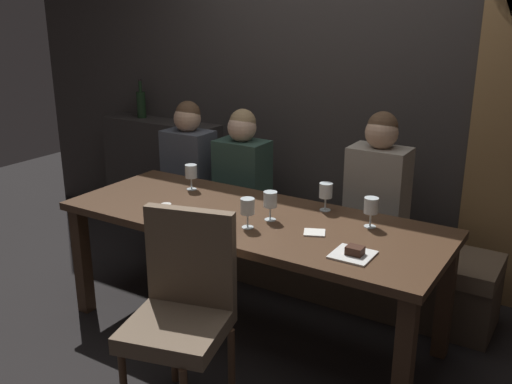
# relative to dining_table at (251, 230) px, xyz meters

# --- Properties ---
(ground) EXTENTS (9.00, 9.00, 0.00)m
(ground) POSITION_rel_dining_table_xyz_m (0.00, 0.00, -0.65)
(ground) COLOR black
(back_wall_tiled) EXTENTS (6.00, 0.12, 3.00)m
(back_wall_tiled) POSITION_rel_dining_table_xyz_m (0.00, 1.22, 0.85)
(back_wall_tiled) COLOR #383330
(back_wall_tiled) RESTS_ON ground
(back_counter) EXTENTS (1.10, 0.28, 0.95)m
(back_counter) POSITION_rel_dining_table_xyz_m (-1.55, 1.04, -0.18)
(back_counter) COLOR #2F2B29
(back_counter) RESTS_ON ground
(dining_table) EXTENTS (2.20, 0.84, 0.74)m
(dining_table) POSITION_rel_dining_table_xyz_m (0.00, 0.00, 0.00)
(dining_table) COLOR #412B1C
(dining_table) RESTS_ON ground
(banquette_bench) EXTENTS (2.50, 0.44, 0.45)m
(banquette_bench) POSITION_rel_dining_table_xyz_m (0.00, 0.70, -0.42)
(banquette_bench) COLOR #4A3C2E
(banquette_bench) RESTS_ON ground
(chair_near_side) EXTENTS (0.54, 0.54, 0.98)m
(chair_near_side) POSITION_rel_dining_table_xyz_m (0.08, -0.72, -0.09)
(chair_near_side) COLOR #4C3321
(chair_near_side) RESTS_ON ground
(diner_redhead) EXTENTS (0.36, 0.24, 0.76)m
(diner_redhead) POSITION_rel_dining_table_xyz_m (-0.99, 0.69, 0.16)
(diner_redhead) COLOR #4C515B
(diner_redhead) RESTS_ON banquette_bench
(diner_bearded) EXTENTS (0.36, 0.24, 0.75)m
(diner_bearded) POSITION_rel_dining_table_xyz_m (-0.50, 0.68, 0.15)
(diner_bearded) COLOR #2D473D
(diner_bearded) RESTS_ON banquette_bench
(diner_far_end) EXTENTS (0.36, 0.24, 0.82)m
(diner_far_end) POSITION_rel_dining_table_xyz_m (0.48, 0.70, 0.19)
(diner_far_end) COLOR #9E9384
(diner_far_end) RESTS_ON banquette_bench
(wine_bottle_dark_red) EXTENTS (0.08, 0.08, 0.33)m
(wine_bottle_dark_red) POSITION_rel_dining_table_xyz_m (-1.77, 1.05, 0.42)
(wine_bottle_dark_red) COLOR black
(wine_bottle_dark_red) RESTS_ON back_counter
(wine_glass_end_right) EXTENTS (0.08, 0.08, 0.16)m
(wine_glass_end_right) POSITION_rel_dining_table_xyz_m (0.32, 0.30, 0.20)
(wine_glass_end_right) COLOR silver
(wine_glass_end_right) RESTS_ON dining_table
(wine_glass_center_front) EXTENTS (0.08, 0.08, 0.16)m
(wine_glass_center_front) POSITION_rel_dining_table_xyz_m (-0.58, 0.21, 0.20)
(wine_glass_center_front) COLOR silver
(wine_glass_center_front) RESTS_ON dining_table
(wine_glass_near_right) EXTENTS (0.08, 0.08, 0.16)m
(wine_glass_near_right) POSITION_rel_dining_table_xyz_m (0.08, -0.16, 0.20)
(wine_glass_near_right) COLOR silver
(wine_glass_near_right) RESTS_ON dining_table
(wine_glass_center_back) EXTENTS (0.08, 0.08, 0.16)m
(wine_glass_center_back) POSITION_rel_dining_table_xyz_m (0.13, 0.00, 0.20)
(wine_glass_center_back) COLOR silver
(wine_glass_center_back) RESTS_ON dining_table
(wine_glass_near_left) EXTENTS (0.08, 0.08, 0.16)m
(wine_glass_near_left) POSITION_rel_dining_table_xyz_m (0.63, 0.19, 0.20)
(wine_glass_near_left) COLOR silver
(wine_glass_near_left) RESTS_ON dining_table
(espresso_cup) EXTENTS (0.12, 0.12, 0.06)m
(espresso_cup) POSITION_rel_dining_table_xyz_m (-0.42, -0.24, 0.11)
(espresso_cup) COLOR white
(espresso_cup) RESTS_ON dining_table
(dessert_plate) EXTENTS (0.19, 0.19, 0.05)m
(dessert_plate) POSITION_rel_dining_table_xyz_m (0.70, -0.20, 0.10)
(dessert_plate) COLOR white
(dessert_plate) RESTS_ON dining_table
(folded_napkin) EXTENTS (0.14, 0.14, 0.01)m
(folded_napkin) POSITION_rel_dining_table_xyz_m (0.42, -0.05, 0.09)
(folded_napkin) COLOR silver
(folded_napkin) RESTS_ON dining_table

